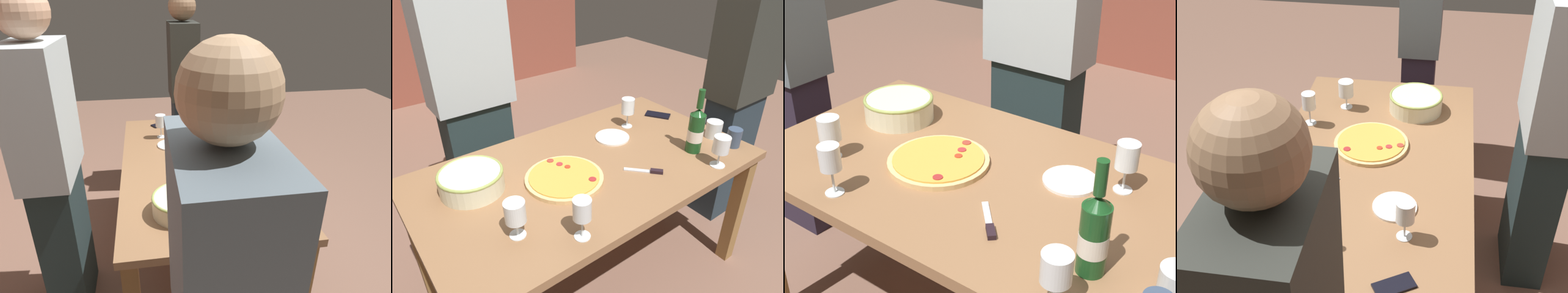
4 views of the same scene
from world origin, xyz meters
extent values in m
cube|color=#8D6441|center=(0.00, 0.00, 0.73)|extent=(1.60, 0.90, 0.04)
cube|color=olive|center=(-0.74, 0.40, 0.35)|extent=(0.07, 0.07, 0.71)
cylinder|color=#E0B574|center=(-0.16, -0.03, 0.76)|extent=(0.35, 0.35, 0.02)
cylinder|color=gold|center=(-0.16, -0.03, 0.77)|extent=(0.32, 0.32, 0.01)
cylinder|color=#A52C2D|center=(-0.12, 0.06, 0.78)|extent=(0.03, 0.03, 0.00)
cylinder|color=#AD341B|center=(-0.11, 0.02, 0.78)|extent=(0.03, 0.03, 0.00)
cylinder|color=maroon|center=(-0.07, -0.13, 0.78)|extent=(0.03, 0.03, 0.00)
cylinder|color=#9F3728|center=(-0.14, 0.11, 0.78)|extent=(0.03, 0.03, 0.00)
cylinder|color=beige|center=(-0.51, 0.15, 0.80)|extent=(0.27, 0.27, 0.09)
torus|color=#96A652|center=(-0.51, 0.15, 0.84)|extent=(0.28, 0.28, 0.01)
cylinder|color=#17451C|center=(0.51, -0.21, 0.85)|extent=(0.08, 0.08, 0.20)
cone|color=#17451C|center=(0.51, -0.21, 0.96)|extent=(0.08, 0.08, 0.03)
cylinder|color=#17451C|center=(0.51, -0.21, 1.03)|extent=(0.03, 0.03, 0.09)
cylinder|color=silver|center=(0.51, -0.21, 0.84)|extent=(0.08, 0.08, 0.06)
cylinder|color=white|center=(-0.49, -0.21, 0.75)|extent=(0.06, 0.06, 0.00)
cylinder|color=white|center=(-0.49, -0.21, 0.79)|extent=(0.01, 0.01, 0.07)
cylinder|color=white|center=(-0.49, -0.21, 0.86)|extent=(0.08, 0.08, 0.08)
cylinder|color=white|center=(0.49, -0.37, 0.79)|extent=(0.01, 0.01, 0.07)
cylinder|color=white|center=(0.49, -0.37, 0.86)|extent=(0.08, 0.08, 0.08)
cylinder|color=white|center=(-0.30, -0.36, 0.75)|extent=(0.06, 0.06, 0.00)
cylinder|color=white|center=(-0.30, -0.36, 0.80)|extent=(0.01, 0.01, 0.08)
cylinder|color=white|center=(-0.30, -0.36, 0.88)|extent=(0.07, 0.07, 0.08)
cylinder|color=maroon|center=(-0.30, -0.36, 0.86)|extent=(0.06, 0.06, 0.04)
cylinder|color=white|center=(0.42, 0.19, 0.75)|extent=(0.06, 0.06, 0.00)
cylinder|color=white|center=(0.42, 0.19, 0.79)|extent=(0.01, 0.01, 0.08)
cylinder|color=white|center=(0.42, 0.19, 0.88)|extent=(0.07, 0.07, 0.09)
cylinder|color=white|center=(0.71, -0.19, 0.80)|extent=(0.09, 0.09, 0.09)
cylinder|color=white|center=(0.27, 0.13, 0.76)|extent=(0.18, 0.18, 0.01)
cube|color=silver|center=(0.16, -0.18, 0.75)|extent=(0.10, 0.11, 0.01)
cube|color=black|center=(0.21, -0.24, 0.76)|extent=(0.06, 0.06, 0.02)
cube|color=#1F3032|center=(-0.24, 0.77, 0.43)|extent=(0.38, 0.20, 0.87)
cube|color=#251E2E|center=(-1.20, 0.12, 0.40)|extent=(0.34, 0.20, 0.81)
camera|label=1|loc=(-1.82, 0.29, 1.71)|focal=30.66mm
camera|label=2|loc=(-0.88, -1.15, 1.70)|focal=33.43mm
camera|label=3|loc=(0.91, -1.25, 1.71)|focal=50.00mm
camera|label=4|loc=(1.87, 0.28, 2.18)|focal=48.46mm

